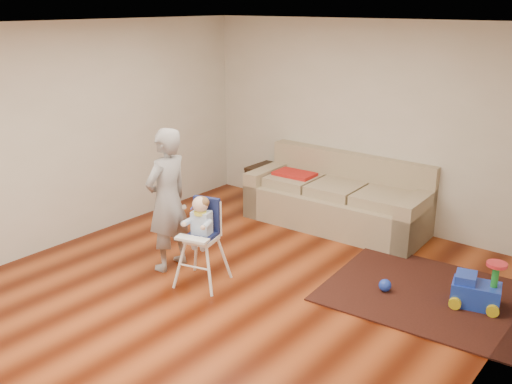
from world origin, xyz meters
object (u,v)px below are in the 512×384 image
Objects in this scene: sofa at (337,192)px; high_chair at (202,242)px; ride_on_toy at (477,283)px; toy_ball at (385,285)px; side_table at (270,185)px; adult at (167,200)px.

sofa is 2.36m from high_chair.
ride_on_toy is (2.22, -1.03, -0.20)m from sofa.
toy_ball is (1.39, -1.32, -0.39)m from sofa.
high_chair is (-2.48, -1.32, 0.21)m from ride_on_toy.
side_table is 0.34× the size of adult.
ride_on_toy is at bearing 12.93° from high_chair.
high_chair reaches higher than toy_ball.
ride_on_toy is at bearing 109.98° from adult.
toy_ball is 1.98m from high_chair.
ride_on_toy is at bearing -27.37° from sofa.
sofa is at bearing -8.12° from side_table.
toy_ball is at bearing -29.54° from side_table.
sofa reaches higher than side_table.
ride_on_toy is (3.49, -1.21, -0.01)m from side_table.
adult reaches higher than side_table.
sofa is 18.74× the size of toy_ball.
adult reaches higher than high_chair.
toy_ball is at bearing 16.88° from high_chair.
toy_ball is (-0.84, -0.29, -0.18)m from ride_on_toy.
adult is (-3.05, -1.26, 0.55)m from ride_on_toy.
toy_ball is at bearing -174.70° from ride_on_toy.
high_chair is at bearing -148.06° from toy_ball.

